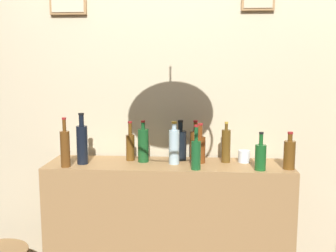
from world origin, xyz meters
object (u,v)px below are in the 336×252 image
at_px(liquor_bottle_vermouth, 130,146).
at_px(glass_tumbler_highball, 83,152).
at_px(liquor_bottle_whiskey, 261,156).
at_px(liquor_bottle_tequila, 226,145).
at_px(liquor_bottle_rum, 82,143).
at_px(liquor_bottle_gin, 195,144).
at_px(liquor_bottle_amaro, 65,148).
at_px(liquor_bottle_vodka, 180,144).
at_px(liquor_bottle_port, 196,154).
at_px(glass_tumbler_rocks, 244,156).
at_px(liquor_bottle_sherry, 200,148).
at_px(liquor_bottle_mezcal, 174,146).
at_px(liquor_bottle_brandy, 289,154).
at_px(liquor_bottle_scotch, 143,145).

relative_size(liquor_bottle_vermouth, glass_tumbler_highball, 2.65).
bearing_deg(liquor_bottle_whiskey, liquor_bottle_vermouth, 166.66).
xyz_separation_m(liquor_bottle_tequila, liquor_bottle_rum, (-0.91, -0.11, 0.02)).
xyz_separation_m(liquor_bottle_gin, liquor_bottle_amaro, (-0.80, -0.27, 0.02)).
distance_m(liquor_bottle_vermouth, liquor_bottle_rum, 0.31).
bearing_deg(liquor_bottle_vodka, liquor_bottle_port, -66.70).
xyz_separation_m(liquor_bottle_vermouth, glass_tumbler_rocks, (0.74, -0.00, -0.06)).
distance_m(liquor_bottle_sherry, liquor_bottle_mezcal, 0.17).
relative_size(liquor_bottle_rum, glass_tumbler_rocks, 4.16).
bearing_deg(liquor_bottle_vodka, glass_tumbler_highball, -177.92).
height_order(liquor_bottle_sherry, liquor_bottle_rum, liquor_bottle_rum).
relative_size(liquor_bottle_brandy, liquor_bottle_mezcal, 0.84).
xyz_separation_m(liquor_bottle_amaro, liquor_bottle_scotch, (0.46, 0.17, -0.01)).
bearing_deg(liquor_bottle_mezcal, glass_tumbler_highball, 171.89).
distance_m(liquor_bottle_gin, liquor_bottle_port, 0.27).
bearing_deg(liquor_bottle_whiskey, liquor_bottle_vodka, 154.81).
relative_size(liquor_bottle_port, glass_tumbler_highball, 2.77).
height_order(liquor_bottle_brandy, liquor_bottle_port, liquor_bottle_port).
height_order(liquor_bottle_whiskey, liquor_bottle_brandy, liquor_bottle_whiskey).
xyz_separation_m(liquor_bottle_whiskey, liquor_bottle_tequila, (-0.19, 0.19, 0.03)).
relative_size(liquor_bottle_sherry, liquor_bottle_rum, 0.79).
distance_m(liquor_bottle_brandy, liquor_bottle_rum, 1.28).
bearing_deg(glass_tumbler_highball, liquor_bottle_sherry, -3.64).
bearing_deg(liquor_bottle_rum, liquor_bottle_port, -7.05).
xyz_separation_m(liquor_bottle_vodka, liquor_bottle_sherry, (0.13, -0.07, -0.01)).
bearing_deg(liquor_bottle_port, liquor_bottle_tequila, 45.92).
relative_size(liquor_bottle_brandy, liquor_bottle_gin, 0.87).
bearing_deg(liquor_bottle_brandy, glass_tumbler_highball, 172.78).
bearing_deg(liquor_bottle_amaro, liquor_bottle_mezcal, 10.75).
height_order(liquor_bottle_gin, liquor_bottle_vodka, liquor_bottle_vodka).
bearing_deg(liquor_bottle_scotch, liquor_bottle_amaro, -160.05).
bearing_deg(liquor_bottle_vermouth, liquor_bottle_rum, -157.93).
relative_size(liquor_bottle_gin, liquor_bottle_port, 0.96).
relative_size(liquor_bottle_sherry, liquor_bottle_port, 0.95).
xyz_separation_m(liquor_bottle_brandy, liquor_bottle_port, (-0.56, -0.05, 0.01)).
bearing_deg(glass_tumbler_highball, liquor_bottle_port, -16.24).
relative_size(liquor_bottle_amaro, liquor_bottle_mezcal, 1.13).
bearing_deg(liquor_bottle_mezcal, liquor_bottle_tequila, 11.39).
xyz_separation_m(liquor_bottle_mezcal, liquor_bottle_rum, (-0.58, -0.04, 0.02)).
bearing_deg(liquor_bottle_vodka, liquor_bottle_mezcal, -107.33).
relative_size(liquor_bottle_brandy, liquor_bottle_vermouth, 0.88).
distance_m(liquor_bottle_vodka, glass_tumbler_rocks, 0.42).
relative_size(liquor_bottle_scotch, glass_tumbler_highball, 2.76).
bearing_deg(liquor_bottle_port, liquor_bottle_vermouth, 154.51).
bearing_deg(liquor_bottle_amaro, liquor_bottle_vermouth, 28.39).
bearing_deg(liquor_bottle_amaro, liquor_bottle_sherry, 11.20).
relative_size(liquor_bottle_sherry, liquor_bottle_mezcal, 0.95).
distance_m(liquor_bottle_rum, glass_tumbler_highball, 0.16).
bearing_deg(liquor_bottle_vodka, liquor_bottle_amaro, -161.28).
height_order(liquor_bottle_whiskey, liquor_bottle_vodka, liquor_bottle_vodka).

